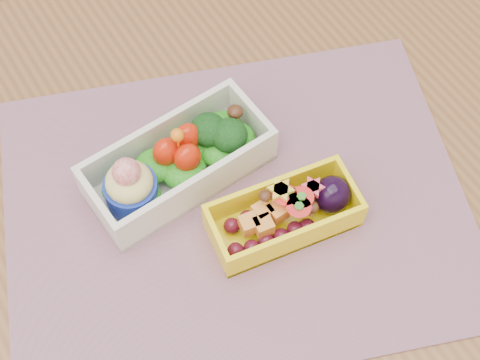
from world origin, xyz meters
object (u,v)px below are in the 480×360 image
table (222,265)px  placemat (236,206)px  bento_white (177,163)px  bento_yellow (287,214)px

table → placemat: bearing=20.4°
bento_white → placemat: bearing=-65.6°
bento_yellow → table: bearing=157.7°
table → bento_white: bearing=95.8°
placemat → bento_yellow: 0.06m
placemat → bento_yellow: (0.03, -0.04, 0.02)m
placemat → bento_white: (-0.03, 0.06, 0.03)m
placemat → bento_white: bento_white is taller
placemat → bento_yellow: size_ratio=2.99×
bento_white → bento_yellow: bento_white is taller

